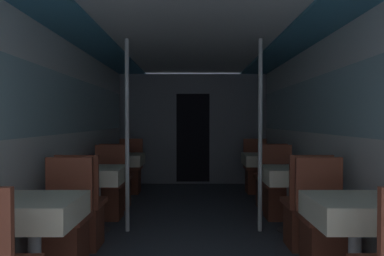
{
  "coord_description": "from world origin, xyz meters",
  "views": [
    {
      "loc": [
        -0.02,
        -1.52,
        1.23
      ],
      "look_at": [
        -0.02,
        2.39,
        1.15
      ],
      "focal_mm": 35.0,
      "sensor_mm": 36.0,
      "label": 1
    }
  ],
  "objects_px": {
    "chair_left_near_1": "(82,218)",
    "chair_right_far_1": "(279,195)",
    "support_pole_left_1": "(127,135)",
    "dining_table_right_2": "(263,161)",
    "dining_table_left_2": "(124,161)",
    "chair_right_near_2": "(270,188)",
    "chair_left_far_0": "(63,235)",
    "chair_right_near_1": "(306,218)",
    "dining_table_right_1": "(291,177)",
    "chair_left_far_2": "(130,176)",
    "dining_table_left_0": "(34,214)",
    "support_pole_right_1": "(260,135)",
    "chair_right_far_0": "(325,235)",
    "dining_table_left_1": "(97,177)",
    "chair_left_near_2": "(116,188)",
    "chair_left_far_1": "(108,195)",
    "chair_right_far_2": "(256,176)",
    "dining_table_right_0": "(355,214)"
  },
  "relations": [
    {
      "from": "chair_left_near_1",
      "to": "chair_right_far_1",
      "type": "xyz_separation_m",
      "value": [
        2.15,
        1.12,
        0.0
      ]
    },
    {
      "from": "support_pole_left_1",
      "to": "dining_table_right_2",
      "type": "relative_size",
      "value": 3.0
    },
    {
      "from": "dining_table_left_2",
      "to": "chair_right_near_2",
      "type": "bearing_deg",
      "value": -14.55
    },
    {
      "from": "chair_left_far_0",
      "to": "chair_right_near_1",
      "type": "distance_m",
      "value": 2.21
    },
    {
      "from": "dining_table_right_1",
      "to": "dining_table_right_2",
      "type": "xyz_separation_m",
      "value": [
        0.0,
        1.64,
        0.0
      ]
    },
    {
      "from": "chair_right_near_2",
      "to": "chair_left_far_2",
      "type": "bearing_deg",
      "value": 152.56
    },
    {
      "from": "support_pole_left_1",
      "to": "chair_right_near_1",
      "type": "relative_size",
      "value": 2.33
    },
    {
      "from": "dining_table_left_2",
      "to": "dining_table_left_0",
      "type": "bearing_deg",
      "value": -90.0
    },
    {
      "from": "dining_table_left_0",
      "to": "support_pole_right_1",
      "type": "relative_size",
      "value": 0.33
    },
    {
      "from": "chair_right_far_0",
      "to": "support_pole_right_1",
      "type": "relative_size",
      "value": 0.43
    },
    {
      "from": "dining_table_left_1",
      "to": "chair_right_far_0",
      "type": "xyz_separation_m",
      "value": [
        2.15,
        -1.08,
        -0.31
      ]
    },
    {
      "from": "chair_right_far_0",
      "to": "chair_right_far_1",
      "type": "bearing_deg",
      "value": -90.0
    },
    {
      "from": "chair_right_near_1",
      "to": "chair_right_near_2",
      "type": "distance_m",
      "value": 1.64
    },
    {
      "from": "support_pole_right_1",
      "to": "chair_right_near_2",
      "type": "xyz_separation_m",
      "value": [
        0.34,
        1.08,
        -0.77
      ]
    },
    {
      "from": "chair_left_near_1",
      "to": "dining_table_left_2",
      "type": "relative_size",
      "value": 1.29
    },
    {
      "from": "dining_table_right_1",
      "to": "dining_table_left_0",
      "type": "bearing_deg",
      "value": -142.72
    },
    {
      "from": "dining_table_left_1",
      "to": "support_pole_right_1",
      "type": "relative_size",
      "value": 0.33
    },
    {
      "from": "chair_right_far_0",
      "to": "support_pole_right_1",
      "type": "bearing_deg",
      "value": -72.55
    },
    {
      "from": "dining_table_left_2",
      "to": "chair_right_near_2",
      "type": "distance_m",
      "value": 2.24
    },
    {
      "from": "chair_left_near_2",
      "to": "chair_right_near_2",
      "type": "height_order",
      "value": "same"
    },
    {
      "from": "dining_table_right_2",
      "to": "dining_table_left_0",
      "type": "bearing_deg",
      "value": -123.3
    },
    {
      "from": "chair_left_far_1",
      "to": "dining_table_right_1",
      "type": "xyz_separation_m",
      "value": [
        2.15,
        -0.56,
        0.31
      ]
    },
    {
      "from": "chair_left_far_0",
      "to": "dining_table_left_2",
      "type": "height_order",
      "value": "chair_left_far_0"
    },
    {
      "from": "support_pole_left_1",
      "to": "chair_right_near_1",
      "type": "height_order",
      "value": "support_pole_left_1"
    },
    {
      "from": "chair_left_far_0",
      "to": "dining_table_right_2",
      "type": "distance_m",
      "value": 3.48
    },
    {
      "from": "chair_right_far_1",
      "to": "dining_table_right_2",
      "type": "distance_m",
      "value": 1.12
    },
    {
      "from": "chair_left_near_1",
      "to": "chair_left_far_2",
      "type": "height_order",
      "value": "same"
    },
    {
      "from": "chair_left_near_1",
      "to": "chair_right_far_1",
      "type": "distance_m",
      "value": 2.42
    },
    {
      "from": "chair_left_far_2",
      "to": "support_pole_right_1",
      "type": "relative_size",
      "value": 0.43
    },
    {
      "from": "support_pole_left_1",
      "to": "chair_right_far_2",
      "type": "height_order",
      "value": "support_pole_left_1"
    },
    {
      "from": "chair_left_far_2",
      "to": "dining_table_right_2",
      "type": "height_order",
      "value": "chair_left_far_2"
    },
    {
      "from": "chair_left_far_0",
      "to": "chair_right_far_2",
      "type": "relative_size",
      "value": 1.0
    },
    {
      "from": "chair_left_far_2",
      "to": "dining_table_left_1",
      "type": "bearing_deg",
      "value": 90.0
    },
    {
      "from": "chair_right_near_1",
      "to": "chair_left_far_1",
      "type": "bearing_deg",
      "value": 152.56
    },
    {
      "from": "chair_left_far_1",
      "to": "support_pole_right_1",
      "type": "xyz_separation_m",
      "value": [
        1.81,
        -0.56,
        0.77
      ]
    },
    {
      "from": "chair_left_far_0",
      "to": "chair_left_far_2",
      "type": "relative_size",
      "value": 1.0
    },
    {
      "from": "dining_table_right_1",
      "to": "chair_right_near_1",
      "type": "relative_size",
      "value": 0.78
    },
    {
      "from": "dining_table_left_0",
      "to": "chair_right_far_1",
      "type": "height_order",
      "value": "chair_right_far_1"
    },
    {
      "from": "chair_right_near_2",
      "to": "chair_right_near_1",
      "type": "bearing_deg",
      "value": -90.0
    },
    {
      "from": "dining_table_left_0",
      "to": "chair_left_far_2",
      "type": "relative_size",
      "value": 0.78
    },
    {
      "from": "dining_table_left_0",
      "to": "chair_left_near_2",
      "type": "height_order",
      "value": "chair_left_near_2"
    },
    {
      "from": "dining_table_left_0",
      "to": "dining_table_right_1",
      "type": "distance_m",
      "value": 2.7
    },
    {
      "from": "chair_right_far_1",
      "to": "dining_table_right_1",
      "type": "bearing_deg",
      "value": 90.0
    },
    {
      "from": "chair_left_far_2",
      "to": "chair_right_far_1",
      "type": "bearing_deg",
      "value": 142.72
    },
    {
      "from": "dining_table_left_1",
      "to": "chair_right_far_1",
      "type": "xyz_separation_m",
      "value": [
        2.15,
        0.56,
        -0.31
      ]
    },
    {
      "from": "dining_table_right_0",
      "to": "dining_table_right_2",
      "type": "relative_size",
      "value": 1.0
    },
    {
      "from": "chair_left_far_2",
      "to": "support_pole_left_1",
      "type": "bearing_deg",
      "value": 98.78
    },
    {
      "from": "support_pole_left_1",
      "to": "support_pole_right_1",
      "type": "bearing_deg",
      "value": 0.0
    },
    {
      "from": "chair_left_near_2",
      "to": "chair_right_near_2",
      "type": "distance_m",
      "value": 2.15
    },
    {
      "from": "chair_right_far_1",
      "to": "chair_right_far_0",
      "type": "bearing_deg",
      "value": 90.0
    }
  ]
}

